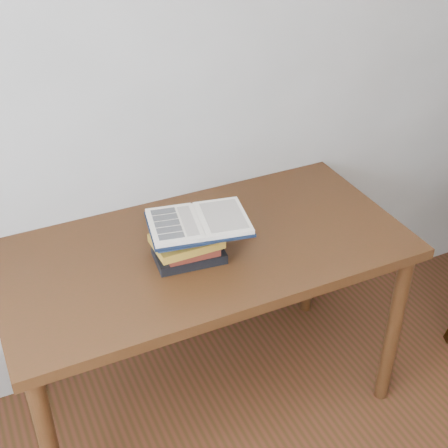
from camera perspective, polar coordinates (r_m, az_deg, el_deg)
desk at (r=2.31m, az=-1.78°, el=-3.97°), size 1.49×0.74×0.80m
book_stack at (r=2.16m, az=-3.43°, el=-1.82°), size 0.25×0.20×0.13m
open_book at (r=2.13m, az=-2.33°, el=0.17°), size 0.38×0.30×0.03m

